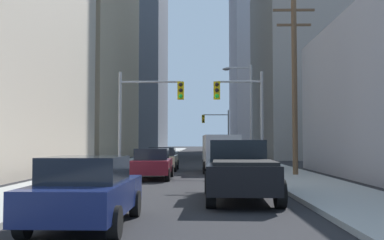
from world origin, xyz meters
name	(u,v)px	position (x,y,z in m)	size (l,w,h in m)	color
sidewalk_left	(152,157)	(-5.21, 50.00, 0.07)	(3.26, 160.00, 0.15)	#9E9E99
sidewalk_right	(240,157)	(5.21, 50.00, 0.07)	(3.26, 160.00, 0.15)	#9E9E99
pickup_truck_black	(240,170)	(1.82, 10.47, 0.93)	(2.20, 5.47, 1.90)	black
cargo_van_silver	(220,151)	(1.79, 23.98, 1.29)	(2.16, 5.27, 2.26)	#B7BABF
sedan_navy	(86,191)	(-1.89, 5.75, 0.77)	(1.95, 4.22, 1.52)	#141E4C
sedan_maroon	(152,164)	(-1.83, 18.59, 0.77)	(1.95, 4.22, 1.52)	maroon
sedan_beige	(163,159)	(-1.88, 25.48, 0.77)	(1.95, 4.20, 1.52)	#C6B793
traffic_signal_near_left	(148,105)	(-2.53, 22.66, 4.05)	(3.87, 0.44, 6.00)	gray
traffic_signal_near_right	(241,105)	(2.97, 22.66, 4.00)	(2.92, 0.44, 6.00)	gray
traffic_signal_far_right	(217,125)	(2.69, 55.08, 4.03)	(3.54, 0.44, 6.00)	gray
utility_pole_right	(295,82)	(5.54, 19.89, 5.00)	(2.20, 0.28, 9.45)	brown
street_lamp_right	(247,106)	(3.95, 29.23, 4.51)	(2.18, 0.32, 7.50)	gray
building_left_mid_office	(22,24)	(-19.82, 47.06, 15.33)	(23.50, 24.68, 30.66)	tan
building_left_far_tower	(115,27)	(-17.75, 92.33, 26.54)	(20.97, 24.74, 53.08)	#4C515B
building_right_mid_block	(338,66)	(17.32, 51.27, 11.10)	(19.10, 20.41, 22.20)	gray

